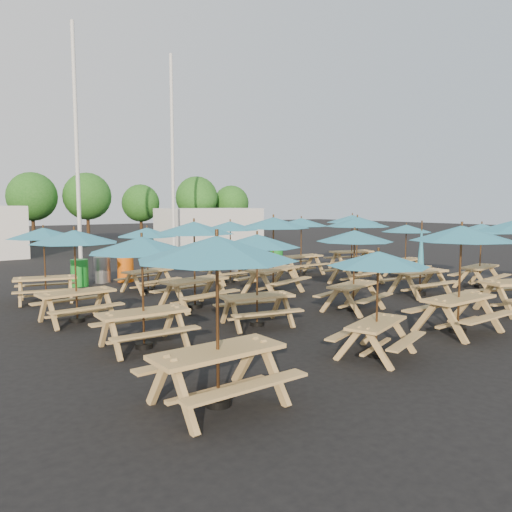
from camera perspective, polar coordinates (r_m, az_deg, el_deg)
ground at (r=16.18m, az=3.22°, el=-4.31°), size 120.00×120.00×0.00m
picnic_unit_0 at (r=6.95m, az=-4.48°, el=-0.14°), size 2.29×2.29×2.46m
picnic_unit_1 at (r=10.07m, az=-12.91°, el=0.60°), size 2.21×2.21×2.26m
picnic_unit_2 at (r=12.81m, az=-20.04°, el=1.57°), size 2.25×2.25×2.28m
picnic_unit_3 at (r=15.79m, az=-23.11°, el=2.01°), size 2.52×2.52×2.22m
picnic_unit_4 at (r=9.53m, az=13.78°, el=-0.95°), size 2.37×2.37×2.02m
picnic_unit_5 at (r=11.68m, az=0.13°, el=1.19°), size 2.46×2.46×2.20m
picnic_unit_6 at (r=13.79m, az=-7.09°, el=2.70°), size 2.58×2.58×2.43m
picnic_unit_7 at (r=16.76m, az=-12.34°, el=2.29°), size 2.40×2.40×2.13m
picnic_unit_8 at (r=11.91m, az=22.42°, el=1.81°), size 2.27×2.27×2.43m
picnic_unit_9 at (r=13.58m, az=11.19°, el=1.77°), size 2.49×2.49×2.21m
picnic_unit_10 at (r=15.97m, az=2.00°, el=3.36°), size 2.83×2.83×2.49m
picnic_unit_11 at (r=18.24m, az=-2.96°, el=3.10°), size 2.18×2.18×2.28m
picnic_unit_13 at (r=16.55m, az=18.29°, el=-0.97°), size 2.00×1.79×2.37m
picnic_unit_14 at (r=18.29m, az=11.50°, el=3.44°), size 2.33×2.33×2.44m
picnic_unit_15 at (r=20.45m, az=5.19°, el=3.54°), size 2.25×2.25×2.34m
picnic_unit_17 at (r=18.84m, az=24.37°, el=2.55°), size 2.34×2.34×2.23m
picnic_unit_18 at (r=20.73m, az=16.79°, el=2.74°), size 2.12×2.12×2.09m
picnic_unit_19 at (r=22.51m, az=10.94°, el=3.86°), size 2.77×2.77×2.43m
waste_bin_0 at (r=18.57m, az=-19.51°, el=-1.83°), size 0.59×0.59×0.95m
waste_bin_1 at (r=19.22m, az=-17.15°, el=-1.50°), size 0.59×0.59×0.95m
waste_bin_2 at (r=19.18m, az=-14.69°, el=-1.45°), size 0.59×0.59×0.95m
waste_bin_3 at (r=21.61m, az=-2.10°, el=-0.45°), size 0.59×0.59×0.95m
waste_bin_4 at (r=23.10m, az=2.34°, el=-0.04°), size 0.59×0.59×0.95m
mast_0 at (r=27.59m, az=-19.83°, el=12.08°), size 0.20×0.20×12.00m
mast_1 at (r=31.94m, az=-9.53°, el=11.45°), size 0.20×0.20×12.00m
event_tent_1 at (r=36.66m, az=-5.35°, el=3.42°), size 7.00×4.00×2.60m
tree_3 at (r=37.82m, az=-24.23°, el=6.20°), size 3.36×3.36×5.09m
tree_4 at (r=38.38m, az=-18.73°, el=6.47°), size 3.41×3.41×5.17m
tree_5 at (r=40.34m, az=-13.04°, el=5.90°), size 2.94×2.94×4.45m
tree_6 at (r=40.61m, az=-6.81°, el=6.65°), size 3.38×3.38×5.13m
tree_7 at (r=42.44m, az=-2.85°, el=6.06°), size 2.95×2.95×4.48m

